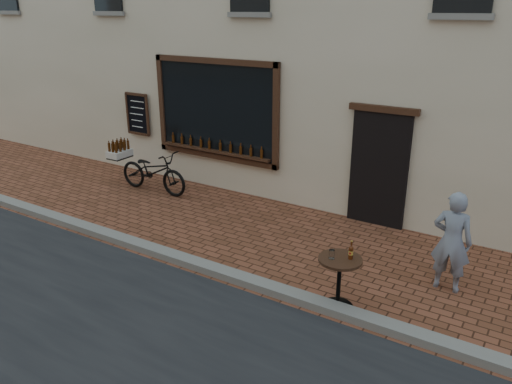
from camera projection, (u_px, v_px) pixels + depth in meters
The scene contains 5 objects.
ground at pixel (186, 271), 8.02m from camera, with size 90.00×90.00×0.00m, color brown.
kerb at pixel (194, 263), 8.15m from camera, with size 90.00×0.25×0.12m, color slate.
cargo_bicycle at pixel (152, 171), 11.35m from camera, with size 2.14×0.68×1.04m.
bistro_table at pixel (340, 273), 6.87m from camera, with size 0.60×0.60×1.04m.
pedestrian at pixel (452, 242), 7.27m from camera, with size 0.57×0.37×1.55m, color gray.
Camera 1 is at (4.71, -5.39, 3.99)m, focal length 35.00 mm.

